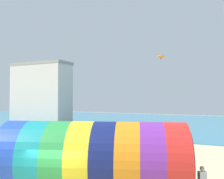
% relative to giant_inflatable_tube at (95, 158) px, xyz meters
% --- Properties ---
extents(sea, '(120.00, 40.00, 0.10)m').
position_rel_giant_inflatable_tube_xyz_m(sea, '(-0.80, 35.77, -1.75)').
color(sea, teal).
rests_on(sea, ground).
extents(giant_inflatable_tube, '(9.55, 6.37, 3.60)m').
position_rel_giant_inflatable_tube_xyz_m(giant_inflatable_tube, '(0.00, 0.00, 0.00)').
color(giant_inflatable_tube, blue).
rests_on(giant_inflatable_tube, ground).
extents(kite_orange_parafoil, '(0.86, 0.74, 0.43)m').
position_rel_giant_inflatable_tube_xyz_m(kite_orange_parafoil, '(-0.20, 13.75, 7.08)').
color(kite_orange_parafoil, orange).
extents(promenade_building, '(10.86, 4.25, 10.84)m').
position_rel_giant_inflatable_tube_xyz_m(promenade_building, '(-24.21, 23.49, 3.63)').
color(promenade_building, beige).
rests_on(promenade_building, ground).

